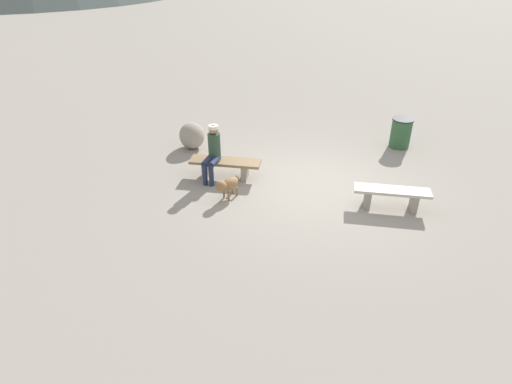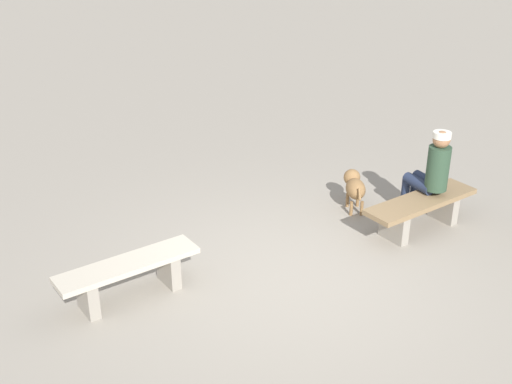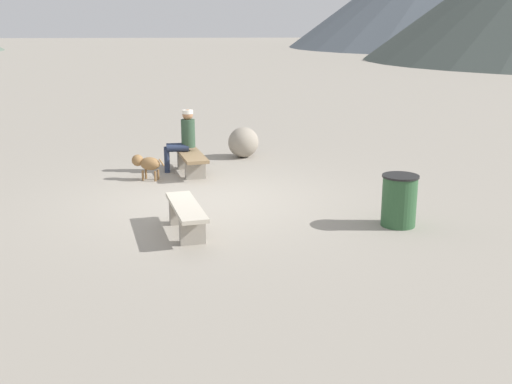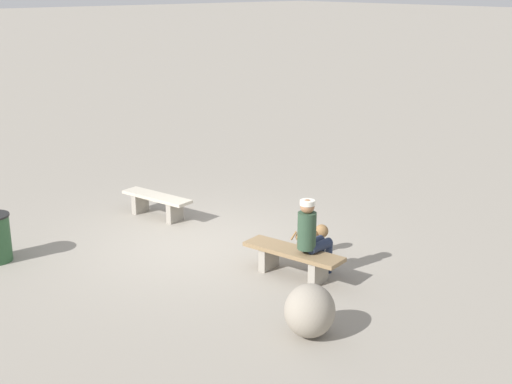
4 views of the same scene
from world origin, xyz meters
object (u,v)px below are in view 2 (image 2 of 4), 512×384
at_px(seated_person, 431,171).
at_px(bench_left, 129,273).
at_px(dog, 354,186).
at_px(bench_right, 420,208).

bearing_deg(seated_person, bench_left, 178.06).
height_order(bench_left, seated_person, seated_person).
relative_size(bench_left, dog, 2.41).
distance_m(seated_person, dog, 1.04).
relative_size(bench_left, bench_right, 0.93).
bearing_deg(dog, seated_person, -115.88).
bearing_deg(bench_left, bench_right, -11.42).
bearing_deg(bench_right, dog, 105.93).
xyz_separation_m(bench_right, dog, (-0.45, 0.85, 0.03)).
bearing_deg(seated_person, dog, 129.56).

